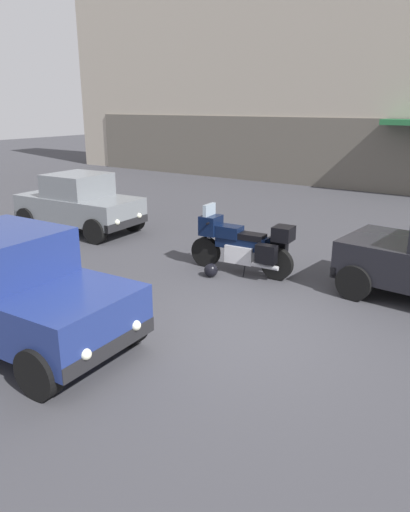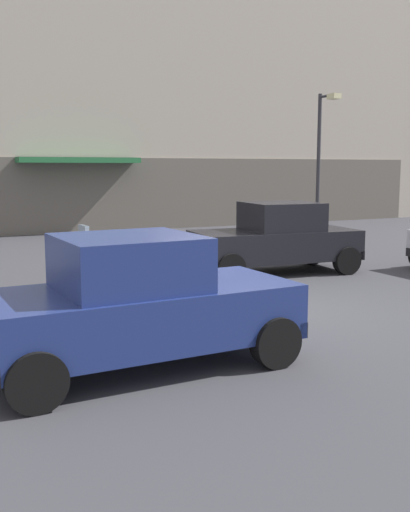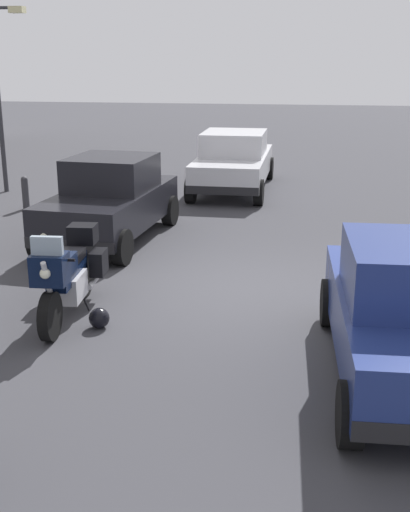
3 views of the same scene
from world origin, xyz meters
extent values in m
plane|color=#38383D|center=(0.00, 0.00, 0.00)|extent=(80.00, 80.00, 0.00)
cylinder|color=black|center=(-2.19, 2.33, 0.32)|extent=(0.65, 0.18, 0.64)
cylinder|color=black|center=(-0.57, 2.44, 0.32)|extent=(0.65, 0.18, 0.64)
cylinder|color=#B7B7BC|center=(-2.17, 2.33, 0.75)|extent=(0.33, 0.09, 0.68)
cube|color=#B7B7BC|center=(-1.34, 2.38, 0.42)|extent=(0.63, 0.44, 0.36)
cube|color=black|center=(-1.34, 2.38, 0.66)|extent=(1.12, 0.36, 0.28)
cube|color=black|center=(-1.64, 2.36, 0.84)|extent=(0.54, 0.38, 0.24)
cube|color=black|center=(-1.14, 2.40, 0.80)|extent=(0.58, 0.34, 0.12)
cube|color=black|center=(-2.07, 2.33, 0.92)|extent=(0.39, 0.46, 0.40)
cube|color=#8C9EAD|center=(-2.11, 2.33, 1.22)|extent=(0.11, 0.40, 0.28)
sphere|color=#EAEACC|center=(-2.25, 2.32, 0.92)|extent=(0.14, 0.14, 0.14)
cylinder|color=black|center=(-1.99, 2.34, 1.02)|extent=(0.08, 0.62, 0.04)
cylinder|color=#B7B7BC|center=(-0.73, 2.23, 0.30)|extent=(0.55, 0.13, 0.09)
cube|color=black|center=(-0.67, 2.15, 0.58)|extent=(0.41, 0.23, 0.36)
cube|color=black|center=(-0.71, 2.71, 0.58)|extent=(0.41, 0.23, 0.36)
cube|color=black|center=(-0.47, 2.44, 0.95)|extent=(0.39, 0.42, 0.28)
cylinder|color=black|center=(-1.18, 2.22, 0.15)|extent=(0.03, 0.13, 0.29)
sphere|color=black|center=(-1.73, 1.83, 0.14)|extent=(0.28, 0.28, 0.28)
cube|color=black|center=(2.52, 2.94, 0.66)|extent=(3.93, 1.97, 0.68)
cube|color=black|center=(2.67, 2.92, 1.32)|extent=(1.73, 1.64, 0.64)
cube|color=#8C9EAD|center=(1.92, 2.99, 1.32)|extent=(0.18, 1.39, 0.54)
cube|color=#8C9EAD|center=(3.42, 2.86, 1.32)|extent=(0.18, 1.39, 0.51)
cube|color=black|center=(0.68, 3.10, 0.42)|extent=(0.26, 1.64, 0.20)
cube|color=black|center=(4.36, 2.77, 0.42)|extent=(0.26, 1.64, 0.20)
cylinder|color=black|center=(1.01, 2.29, 0.32)|extent=(0.66, 0.28, 0.64)
cylinder|color=black|center=(1.15, 3.84, 0.32)|extent=(0.66, 0.28, 0.64)
cylinder|color=black|center=(3.90, 2.03, 0.32)|extent=(0.66, 0.28, 0.64)
cylinder|color=black|center=(4.03, 3.59, 0.32)|extent=(0.66, 0.28, 0.64)
sphere|color=silver|center=(0.59, 2.65, 0.54)|extent=(0.14, 0.14, 0.14)
sphere|color=silver|center=(0.67, 3.55, 0.54)|extent=(0.14, 0.14, 0.14)
cube|color=silver|center=(7.92, 1.12, 0.64)|extent=(4.51, 1.80, 0.64)
cube|color=silver|center=(7.97, 1.12, 1.26)|extent=(1.91, 1.63, 0.60)
cube|color=#8C9EAD|center=(8.87, 1.12, 1.26)|extent=(0.07, 1.50, 0.51)
cube|color=#8C9EAD|center=(7.07, 1.13, 1.26)|extent=(0.07, 1.50, 0.48)
cube|color=black|center=(10.12, 1.11, 0.42)|extent=(0.13, 1.76, 0.20)
cube|color=black|center=(5.72, 1.14, 0.42)|extent=(0.13, 1.76, 0.20)
cylinder|color=black|center=(9.73, 1.95, 0.32)|extent=(0.64, 0.23, 0.64)
cylinder|color=black|center=(9.71, 0.27, 0.32)|extent=(0.64, 0.23, 0.64)
cylinder|color=black|center=(6.13, 1.98, 0.32)|extent=(0.64, 0.23, 0.64)
cylinder|color=black|center=(6.11, 0.30, 0.32)|extent=(0.64, 0.23, 0.64)
sphere|color=silver|center=(10.18, 1.59, 0.54)|extent=(0.14, 0.14, 0.14)
sphere|color=silver|center=(10.17, 0.62, 0.54)|extent=(0.14, 0.14, 0.14)
cube|color=#8C9EAD|center=(-1.96, -2.03, 1.32)|extent=(0.12, 1.40, 0.54)
cube|color=black|center=(-0.71, -1.98, 0.42)|extent=(0.19, 1.64, 0.20)
cylinder|color=black|center=(-1.15, -1.22, 0.32)|extent=(0.65, 0.25, 0.64)
cylinder|color=black|center=(-4.04, -1.34, 0.32)|extent=(0.65, 0.25, 0.64)
sphere|color=silver|center=(-0.68, -1.53, 0.54)|extent=(0.14, 0.14, 0.14)
cylinder|color=#2D2D33|center=(6.77, 6.77, 4.63)|extent=(0.08, 0.70, 0.08)
cube|color=beige|center=(6.77, 6.42, 4.58)|extent=(0.28, 0.36, 0.16)
cylinder|color=#333338|center=(4.86, 5.72, 0.35)|extent=(0.16, 0.16, 0.71)
sphere|color=#333338|center=(4.86, 5.72, 0.71)|extent=(0.16, 0.16, 0.16)
camera|label=1|loc=(3.32, -5.79, 3.32)|focal=33.90mm
camera|label=2|loc=(-4.97, -8.83, 2.44)|focal=42.30mm
camera|label=3|loc=(-9.62, -0.84, 3.53)|focal=46.27mm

